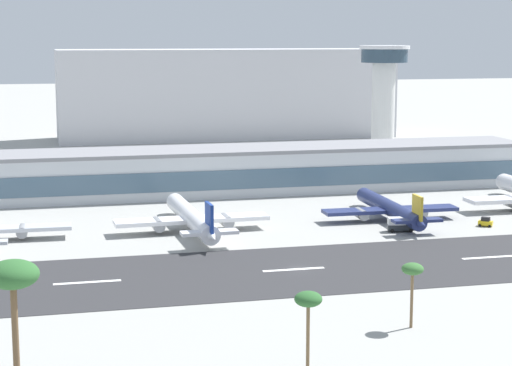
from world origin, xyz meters
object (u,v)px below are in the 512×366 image
(distant_hotel_block, at_px, (227,94))
(palm_tree_1, at_px, (413,271))
(airliner_gold_tail_gate_2, at_px, (392,209))
(service_baggage_tug_0, at_px, (486,222))
(service_box_truck_1, at_px, (401,224))
(terminal_building, at_px, (242,170))
(control_tower, at_px, (384,89))
(palm_tree_0, at_px, (308,302))
(airliner_navy_tail_gate_1, at_px, (193,219))
(palm_tree_3, at_px, (13,279))

(distant_hotel_block, relative_size, palm_tree_1, 14.29)
(airliner_gold_tail_gate_2, relative_size, palm_tree_1, 4.24)
(airliner_gold_tail_gate_2, relative_size, service_baggage_tug_0, 12.23)
(service_box_truck_1, bearing_deg, palm_tree_1, -99.20)
(terminal_building, height_order, control_tower, control_tower)
(airliner_gold_tail_gate_2, bearing_deg, distant_hotel_block, 1.55)
(terminal_building, height_order, palm_tree_0, terminal_building)
(airliner_navy_tail_gate_1, distance_m, airliner_gold_tail_gate_2, 48.21)
(airliner_gold_tail_gate_2, bearing_deg, terminal_building, 28.84)
(terminal_building, xyz_separation_m, palm_tree_3, (-59.31, -139.77, 9.03))
(terminal_building, height_order, palm_tree_3, palm_tree_3)
(airliner_navy_tail_gate_1, distance_m, service_box_truck_1, 46.86)
(distant_hotel_block, bearing_deg, palm_tree_1, -95.72)
(distant_hotel_block, relative_size, palm_tree_0, 13.59)
(terminal_building, relative_size, palm_tree_3, 9.42)
(terminal_building, bearing_deg, distant_hotel_block, 79.97)
(control_tower, distance_m, service_box_truck_1, 115.35)
(control_tower, relative_size, service_baggage_tug_0, 11.59)
(control_tower, xyz_separation_m, service_box_truck_1, (-37.33, -106.51, -23.84))
(service_baggage_tug_0, bearing_deg, control_tower, -59.05)
(airliner_navy_tail_gate_1, bearing_deg, palm_tree_1, -166.26)
(distant_hotel_block, distance_m, service_baggage_tug_0, 199.01)
(service_box_truck_1, bearing_deg, control_tower, 82.75)
(control_tower, xyz_separation_m, palm_tree_0, (-82.49, -183.43, -16.41))
(airliner_navy_tail_gate_1, bearing_deg, control_tower, -42.64)
(airliner_navy_tail_gate_1, relative_size, palm_tree_0, 4.41)
(airliner_gold_tail_gate_2, distance_m, service_baggage_tug_0, 21.85)
(airliner_navy_tail_gate_1, relative_size, palm_tree_1, 4.64)
(airliner_navy_tail_gate_1, bearing_deg, palm_tree_0, 178.50)
(service_baggage_tug_0, bearing_deg, service_box_truck_1, 41.39)
(palm_tree_0, height_order, palm_tree_3, palm_tree_3)
(airliner_gold_tail_gate_2, bearing_deg, palm_tree_3, 138.22)
(distant_hotel_block, bearing_deg, control_tower, -68.48)
(airliner_gold_tail_gate_2, relative_size, palm_tree_3, 2.42)
(palm_tree_3, bearing_deg, palm_tree_1, 14.99)
(terminal_building, relative_size, service_baggage_tug_0, 47.67)
(distant_hotel_block, distance_m, service_box_truck_1, 198.62)
(control_tower, distance_m, airliner_navy_tail_gate_1, 129.13)
(terminal_building, height_order, airliner_navy_tail_gate_1, terminal_building)
(terminal_building, relative_size, service_box_truck_1, 26.10)
(service_baggage_tug_0, bearing_deg, palm_tree_1, 94.00)
(service_box_truck_1, bearing_deg, palm_tree_0, -108.36)
(distant_hotel_block, relative_size, palm_tree_3, 8.15)
(terminal_building, xyz_separation_m, service_box_truck_1, (23.04, -60.28, -4.55))
(palm_tree_0, xyz_separation_m, palm_tree_3, (-37.19, -2.58, 6.15))
(airliner_gold_tail_gate_2, bearing_deg, palm_tree_1, 161.26)
(control_tower, bearing_deg, palm_tree_0, -114.22)
(distant_hotel_block, height_order, airliner_navy_tail_gate_1, distant_hotel_block)
(airliner_gold_tail_gate_2, bearing_deg, service_baggage_tug_0, -118.78)
(airliner_gold_tail_gate_2, distance_m, palm_tree_3, 125.09)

